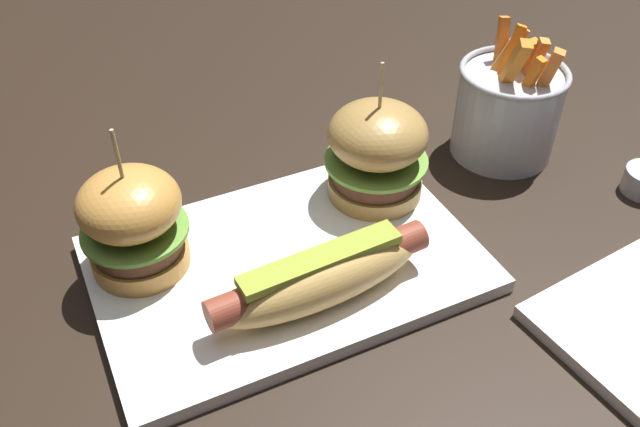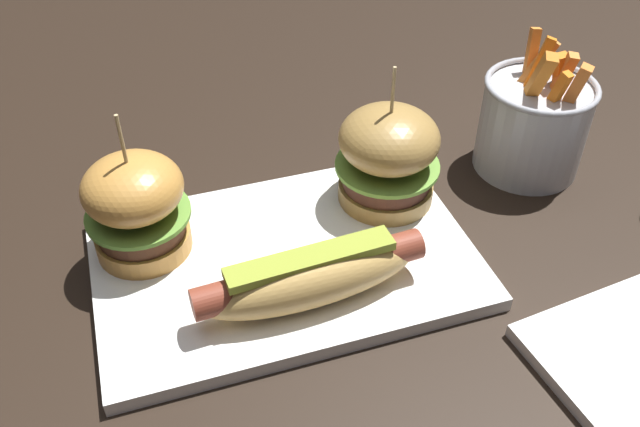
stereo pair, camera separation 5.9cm
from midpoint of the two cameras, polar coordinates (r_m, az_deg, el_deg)
ground_plane at (r=0.62m, az=-0.21°, el=-4.55°), size 3.00×3.00×0.00m
platter_main at (r=0.62m, az=-0.21°, el=-4.09°), size 0.33×0.22×0.01m
hot_dog at (r=0.56m, az=2.29°, el=-5.36°), size 0.20×0.06×0.05m
slider_left at (r=0.60m, az=-12.39°, el=0.51°), size 0.09×0.09×0.14m
slider_right at (r=0.65m, az=8.31°, el=4.71°), size 0.10×0.10×0.14m
fries_bucket at (r=0.75m, az=19.59°, el=7.07°), size 0.11×0.11×0.15m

